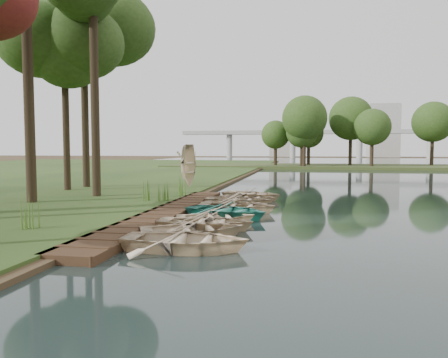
% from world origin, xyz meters
% --- Properties ---
extents(ground, '(300.00, 300.00, 0.00)m').
position_xyz_m(ground, '(0.00, 0.00, 0.00)').
color(ground, '#3D2F1D').
extents(boardwalk, '(1.60, 16.00, 0.30)m').
position_xyz_m(boardwalk, '(-1.60, 0.00, 0.15)').
color(boardwalk, '#362315').
rests_on(boardwalk, ground).
extents(peninsula, '(50.00, 14.00, 0.45)m').
position_xyz_m(peninsula, '(8.00, 50.00, 0.23)').
color(peninsula, '#36431D').
rests_on(peninsula, ground).
extents(far_trees, '(45.60, 5.60, 8.80)m').
position_xyz_m(far_trees, '(4.67, 50.00, 6.43)').
color(far_trees, black).
rests_on(far_trees, peninsula).
extents(bridge, '(95.90, 4.00, 8.60)m').
position_xyz_m(bridge, '(12.31, 120.00, 7.08)').
color(bridge, '#A5A5A0').
rests_on(bridge, ground).
extents(building_a, '(10.00, 8.00, 18.00)m').
position_xyz_m(building_a, '(30.00, 140.00, 9.00)').
color(building_a, '#A5A5A0').
rests_on(building_a, ground).
extents(building_b, '(8.00, 8.00, 12.00)m').
position_xyz_m(building_b, '(-5.00, 145.00, 6.00)').
color(building_b, '#A5A5A0').
rests_on(building_b, ground).
extents(rowboat_0, '(3.71, 2.70, 0.75)m').
position_xyz_m(rowboat_0, '(0.93, -5.88, 0.43)').
color(rowboat_0, beige).
rests_on(rowboat_0, water).
extents(rowboat_1, '(4.14, 3.65, 0.71)m').
position_xyz_m(rowboat_1, '(0.71, -4.16, 0.41)').
color(rowboat_1, beige).
rests_on(rowboat_1, water).
extents(rowboat_2, '(3.51, 2.57, 0.71)m').
position_xyz_m(rowboat_2, '(0.78, -2.76, 0.40)').
color(rowboat_2, beige).
rests_on(rowboat_2, water).
extents(rowboat_3, '(3.64, 3.10, 0.64)m').
position_xyz_m(rowboat_3, '(0.87, -1.34, 0.37)').
color(rowboat_3, beige).
rests_on(rowboat_3, water).
extents(rowboat_4, '(4.29, 3.68, 0.75)m').
position_xyz_m(rowboat_4, '(1.03, 0.06, 0.42)').
color(rowboat_4, teal).
rests_on(rowboat_4, water).
extents(rowboat_5, '(3.57, 2.60, 0.73)m').
position_xyz_m(rowboat_5, '(1.22, 1.65, 0.41)').
color(rowboat_5, beige).
rests_on(rowboat_5, water).
extents(rowboat_6, '(3.32, 2.49, 0.65)m').
position_xyz_m(rowboat_6, '(0.94, 2.71, 0.38)').
color(rowboat_6, beige).
rests_on(rowboat_6, water).
extents(rowboat_7, '(3.45, 2.52, 0.70)m').
position_xyz_m(rowboat_7, '(0.87, 4.15, 0.40)').
color(rowboat_7, beige).
rests_on(rowboat_7, water).
extents(rowboat_8, '(3.37, 2.65, 0.63)m').
position_xyz_m(rowboat_8, '(1.18, 5.62, 0.37)').
color(rowboat_8, beige).
rests_on(rowboat_8, water).
extents(rowboat_9, '(4.15, 3.56, 0.73)m').
position_xyz_m(rowboat_9, '(1.24, 6.91, 0.41)').
color(rowboat_9, beige).
rests_on(rowboat_9, water).
extents(stored_rowboat, '(3.51, 3.08, 0.61)m').
position_xyz_m(stored_rowboat, '(-3.65, 11.21, 0.60)').
color(stored_rowboat, beige).
rests_on(stored_rowboat, bank).
extents(tree_5, '(6.04, 6.04, 14.33)m').
position_xyz_m(tree_5, '(-10.66, 10.12, 11.98)').
color(tree_5, black).
rests_on(tree_5, bank).
extents(tree_6, '(5.17, 5.17, 11.17)m').
position_xyz_m(tree_6, '(-10.75, 7.81, 9.22)').
color(tree_6, black).
rests_on(tree_6, bank).
extents(reeds_0, '(0.60, 0.60, 1.03)m').
position_xyz_m(reeds_0, '(-4.69, -4.84, 0.82)').
color(reeds_0, '#3F661E').
rests_on(reeds_0, bank).
extents(reeds_1, '(0.60, 0.60, 0.97)m').
position_xyz_m(reeds_1, '(-2.81, 3.40, 0.79)').
color(reeds_1, '#3F661E').
rests_on(reeds_1, bank).
extents(reeds_2, '(0.60, 0.60, 0.98)m').
position_xyz_m(reeds_2, '(-3.68, 3.42, 0.79)').
color(reeds_2, '#3F661E').
rests_on(reeds_2, bank).
extents(reeds_3, '(0.60, 0.60, 1.10)m').
position_xyz_m(reeds_3, '(-2.60, 6.16, 0.85)').
color(reeds_3, '#3F661E').
rests_on(reeds_3, bank).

